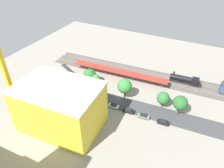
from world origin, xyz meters
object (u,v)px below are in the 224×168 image
at_px(platform_canopy_near, 119,71).
at_px(box_truck_1, 77,96).
at_px(parked_car_0, 163,122).
at_px(parked_car_4, 99,101).
at_px(parked_car_3, 114,106).
at_px(street_tree_1, 125,86).
at_px(parked_car_5, 85,95).
at_px(parked_car_1, 143,116).
at_px(parked_car_2, 129,111).
at_px(street_tree_4, 180,103).
at_px(street_tree_0, 90,75).
at_px(parked_car_6, 73,92).
at_px(traffic_light, 92,79).
at_px(locomotive, 186,80).
at_px(street_tree_3, 163,98).
at_px(box_truck_0, 61,93).
at_px(street_tree_5, 96,79).
at_px(construction_building, 60,108).
at_px(street_tree_2, 126,87).
at_px(tower_crane, 1,63).

distance_m(platform_canopy_near, box_truck_1, 25.40).
bearing_deg(parked_car_0, parked_car_4, -0.19).
height_order(parked_car_3, street_tree_1, street_tree_1).
distance_m(platform_canopy_near, parked_car_5, 21.99).
bearing_deg(parked_car_1, parked_car_4, -1.09).
distance_m(parked_car_2, street_tree_4, 20.35).
xyz_separation_m(parked_car_2, street_tree_0, (23.67, -9.28, 4.85)).
xyz_separation_m(parked_car_6, traffic_light, (-5.64, -8.06, 3.80)).
bearing_deg(street_tree_1, box_truck_1, 30.53).
xyz_separation_m(street_tree_0, street_tree_1, (-18.20, 1.28, 0.43)).
relative_size(parked_car_5, parked_car_6, 0.91).
distance_m(locomotive, street_tree_0, 45.92).
distance_m(parked_car_6, street_tree_0, 11.10).
bearing_deg(street_tree_1, parked_car_4, 43.70).
xyz_separation_m(parked_car_0, street_tree_0, (37.90, -9.29, 4.89)).
distance_m(parked_car_3, parked_car_6, 20.68).
height_order(locomotive, street_tree_3, street_tree_3).
bearing_deg(street_tree_4, street_tree_0, -2.25).
relative_size(parked_car_3, parked_car_4, 1.11).
xyz_separation_m(parked_car_5, street_tree_4, (-39.52, -7.02, 5.18)).
distance_m(box_truck_0, street_tree_5, 16.67).
bearing_deg(street_tree_0, parked_car_1, 162.35).
relative_size(locomotive, street_tree_5, 2.15).
relative_size(box_truck_0, street_tree_4, 0.95).
bearing_deg(parked_car_1, construction_building, 33.72).
xyz_separation_m(parked_car_3, street_tree_1, (-1.27, -7.99, 5.28)).
bearing_deg(street_tree_1, box_truck_0, 25.06).
bearing_deg(parked_car_2, street_tree_5, -23.57).
distance_m(parked_car_0, parked_car_2, 14.23).
bearing_deg(parked_car_4, box_truck_1, 15.08).
bearing_deg(street_tree_4, box_truck_1, 13.74).
bearing_deg(traffic_light, street_tree_1, 179.64).
height_order(locomotive, street_tree_2, street_tree_2).
distance_m(platform_canopy_near, locomotive, 32.52).
distance_m(street_tree_1, street_tree_2, 1.31).
height_order(parked_car_0, box_truck_1, box_truck_1).
height_order(locomotive, parked_car_3, locomotive).
height_order(parked_car_3, construction_building, construction_building).
height_order(tower_crane, street_tree_4, tower_crane).
bearing_deg(street_tree_3, parked_car_1, 64.05).
relative_size(parked_car_4, tower_crane, 0.10).
height_order(platform_canopy_near, tower_crane, tower_crane).
relative_size(street_tree_2, street_tree_5, 1.08).
xyz_separation_m(parked_car_3, street_tree_0, (16.93, -9.27, 4.85)).
bearing_deg(traffic_light, street_tree_2, -177.45).
height_order(parked_car_1, box_truck_1, box_truck_1).
bearing_deg(box_truck_1, box_truck_0, 10.14).
bearing_deg(parked_car_0, street_tree_4, -116.96).
height_order(parked_car_6, street_tree_2, street_tree_2).
distance_m(parked_car_1, parked_car_3, 13.16).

